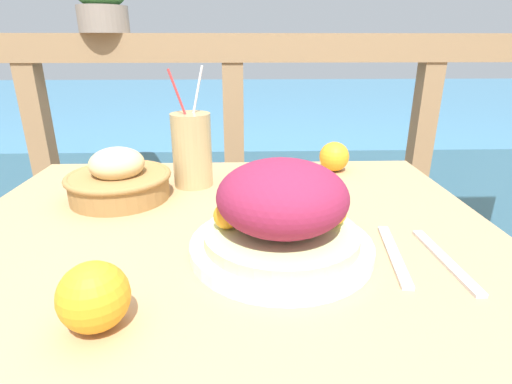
% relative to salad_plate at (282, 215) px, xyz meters
% --- Properties ---
extents(patio_table, '(0.93, 0.77, 0.73)m').
position_rel_salad_plate_xyz_m(patio_table, '(-0.09, 0.10, -0.18)').
color(patio_table, tan).
rests_on(patio_table, ground_plane).
extents(railing_fence, '(2.80, 0.08, 1.06)m').
position_rel_salad_plate_xyz_m(railing_fence, '(-0.09, 0.88, -0.07)').
color(railing_fence, '#937551').
rests_on(railing_fence, ground_plane).
extents(sea_backdrop, '(12.00, 4.00, 0.52)m').
position_rel_salad_plate_xyz_m(sea_backdrop, '(-0.09, 3.38, -0.53)').
color(sea_backdrop, teal).
rests_on(sea_backdrop, ground_plane).
extents(salad_plate, '(0.27, 0.27, 0.14)m').
position_rel_salad_plate_xyz_m(salad_plate, '(0.00, 0.00, 0.00)').
color(salad_plate, white).
rests_on(salad_plate, patio_table).
extents(drink_glass, '(0.08, 0.08, 0.25)m').
position_rel_salad_plate_xyz_m(drink_glass, '(-0.16, 0.31, 0.02)').
color(drink_glass, tan).
rests_on(drink_glass, patio_table).
extents(bread_basket, '(0.21, 0.21, 0.10)m').
position_rel_salad_plate_xyz_m(bread_basket, '(-0.30, 0.23, -0.02)').
color(bread_basket, olive).
rests_on(bread_basket, patio_table).
extents(fork, '(0.04, 0.18, 0.00)m').
position_rel_salad_plate_xyz_m(fork, '(0.17, -0.02, -0.06)').
color(fork, silver).
rests_on(fork, patio_table).
extents(knife, '(0.02, 0.18, 0.00)m').
position_rel_salad_plate_xyz_m(knife, '(0.23, -0.03, -0.06)').
color(knife, silver).
rests_on(knife, patio_table).
extents(orange_near_basket, '(0.07, 0.07, 0.07)m').
position_rel_salad_plate_xyz_m(orange_near_basket, '(0.17, 0.40, -0.03)').
color(orange_near_basket, orange).
rests_on(orange_near_basket, patio_table).
extents(orange_near_glass, '(0.08, 0.08, 0.08)m').
position_rel_salad_plate_xyz_m(orange_near_glass, '(-0.22, -0.16, -0.02)').
color(orange_near_glass, orange).
rests_on(orange_near_glass, patio_table).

